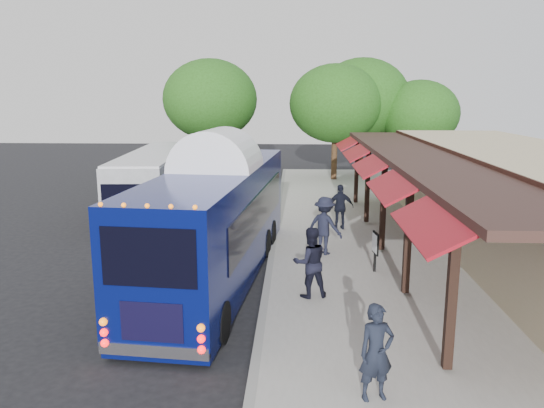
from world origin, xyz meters
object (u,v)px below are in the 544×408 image
(coach_bus, at_px, (218,216))
(ped_a, at_px, (376,352))
(sign_board, at_px, (375,245))
(ped_b, at_px, (310,262))
(ped_d, at_px, (325,226))
(city_bus, at_px, (157,179))
(ped_c, at_px, (340,207))

(coach_bus, relative_size, ped_a, 6.41)
(ped_a, relative_size, sign_board, 1.43)
(ped_b, relative_size, ped_d, 0.97)
(coach_bus, height_order, ped_d, coach_bus)
(ped_d, xyz_separation_m, sign_board, (1.43, -1.76, -0.15))
(coach_bus, distance_m, city_bus, 9.91)
(ped_a, bearing_deg, ped_d, 76.58)
(coach_bus, bearing_deg, ped_a, -54.97)
(ped_a, distance_m, ped_b, 4.88)
(ped_b, height_order, ped_d, ped_d)
(city_bus, bearing_deg, coach_bus, -68.80)
(city_bus, distance_m, ped_d, 10.16)
(coach_bus, bearing_deg, ped_d, 37.98)
(sign_board, bearing_deg, city_bus, 127.69)
(city_bus, xyz_separation_m, ped_d, (7.41, -6.93, -0.44))
(ped_a, xyz_separation_m, ped_d, (-0.44, 8.63, 0.10))
(sign_board, bearing_deg, ped_d, 121.22)
(ped_a, height_order, ped_b, ped_b)
(city_bus, height_order, ped_d, city_bus)
(ped_c, height_order, sign_board, ped_c)
(city_bus, relative_size, ped_b, 5.63)
(sign_board, bearing_deg, ped_c, 89.11)
(city_bus, distance_m, sign_board, 12.41)
(city_bus, distance_m, ped_a, 17.44)
(ped_a, xyz_separation_m, sign_board, (0.99, 6.87, -0.05))
(ped_a, height_order, ped_c, ped_c)
(ped_c, xyz_separation_m, ped_d, (-0.80, -3.39, 0.08))
(coach_bus, distance_m, ped_b, 3.32)
(coach_bus, xyz_separation_m, ped_c, (4.07, 5.45, -0.86))
(ped_b, xyz_separation_m, sign_board, (2.01, 2.10, -0.12))
(coach_bus, xyz_separation_m, ped_d, (3.26, 2.07, -0.78))
(ped_c, distance_m, sign_board, 5.19)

